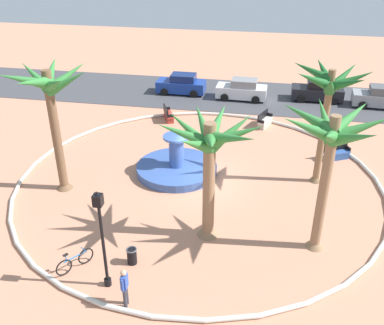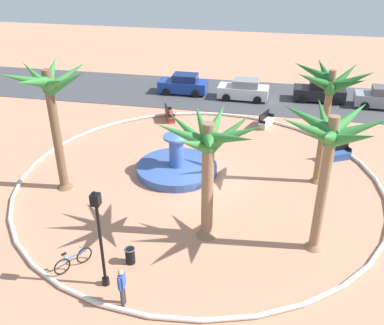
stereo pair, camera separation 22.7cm
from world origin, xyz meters
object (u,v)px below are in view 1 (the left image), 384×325
(bench_east, at_px, (336,154))
(lamppost, at_px, (102,233))
(bench_west, at_px, (168,116))
(parked_car_third, at_px, (318,91))
(person_cyclist_helmet, at_px, (125,286))
(parked_car_leftmost, at_px, (182,84))
(fountain, at_px, (177,167))
(palm_tree_near_fountain, at_px, (331,144))
(palm_tree_far_side, at_px, (50,97))
(palm_tree_mid_plaza, at_px, (330,90))
(trash_bin, at_px, (132,256))
(parked_car_rightmost, at_px, (380,97))
(parked_car_second, at_px, (242,90))
(palm_tree_by_curb, at_px, (210,148))
(bench_north, at_px, (265,121))
(bicycle_red_frame, at_px, (75,261))

(bench_east, relative_size, lamppost, 0.38)
(bench_west, relative_size, parked_car_third, 0.42)
(person_cyclist_helmet, bearing_deg, parked_car_leftmost, 96.85)
(fountain, bearing_deg, lamppost, -94.50)
(palm_tree_near_fountain, relative_size, lamppost, 1.49)
(palm_tree_far_side, xyz_separation_m, bench_east, (14.56, 6.15, -4.77))
(fountain, xyz_separation_m, palm_tree_mid_plaza, (7.71, 0.46, 4.87))
(bench_west, distance_m, trash_bin, 15.32)
(palm_tree_far_side, relative_size, trash_bin, 9.19)
(palm_tree_far_side, xyz_separation_m, parked_car_rightmost, (18.71, 15.75, -4.34))
(palm_tree_far_side, xyz_separation_m, person_cyclist_helmet, (5.81, -7.25, -4.18))
(bench_west, bearing_deg, bench_east, -19.63)
(person_cyclist_helmet, bearing_deg, palm_tree_near_fountain, 34.19)
(trash_bin, relative_size, parked_car_second, 0.18)
(fountain, height_order, palm_tree_mid_plaza, palm_tree_mid_plaza)
(palm_tree_by_curb, relative_size, palm_tree_mid_plaza, 0.88)
(lamppost, height_order, parked_car_leftmost, lamppost)
(lamppost, distance_m, parked_car_third, 24.64)
(palm_tree_near_fountain, relative_size, palm_tree_by_curb, 1.12)
(parked_car_second, distance_m, parked_car_rightmost, 10.62)
(bench_west, relative_size, parked_car_leftmost, 0.42)
(palm_tree_near_fountain, xyz_separation_m, bench_north, (-2.64, 12.87, -4.61))
(bicycle_red_frame, bearing_deg, palm_tree_near_fountain, 18.65)
(bicycle_red_frame, height_order, person_cyclist_helmet, person_cyclist_helmet)
(bench_east, height_order, parked_car_rightmost, parked_car_rightmost)
(trash_bin, xyz_separation_m, parked_car_third, (8.75, 21.37, 0.39))
(bicycle_red_frame, height_order, parked_car_rightmost, parked_car_rightmost)
(bench_west, height_order, parked_car_rightmost, parked_car_rightmost)
(bench_west, xyz_separation_m, parked_car_third, (10.81, 6.19, 0.43))
(palm_tree_by_curb, relative_size, trash_bin, 7.86)
(palm_tree_far_side, bearing_deg, parked_car_rightmost, 40.10)
(palm_tree_by_curb, distance_m, trash_bin, 5.45)
(palm_tree_mid_plaza, xyz_separation_m, parked_car_second, (-5.12, 12.32, -4.41))
(bench_east, xyz_separation_m, parked_car_leftmost, (-11.55, 9.87, 0.43))
(bench_north, bearing_deg, person_cyclist_helmet, -103.82)
(bench_west, height_order, person_cyclist_helmet, person_cyclist_helmet)
(parked_car_second, bearing_deg, fountain, -101.44)
(bench_west, bearing_deg, parked_car_leftmost, 92.47)
(palm_tree_far_side, xyz_separation_m, bicycle_red_frame, (3.17, -5.76, -4.74))
(palm_tree_mid_plaza, bearing_deg, palm_tree_far_side, -166.19)
(palm_tree_mid_plaza, relative_size, parked_car_third, 1.63)
(palm_tree_mid_plaza, distance_m, bench_north, 9.13)
(lamppost, xyz_separation_m, parked_car_third, (9.30, 22.76, -1.73))
(fountain, relative_size, parked_car_third, 1.13)
(palm_tree_near_fountain, xyz_separation_m, bench_west, (-9.52, 12.69, -4.61))
(palm_tree_far_side, distance_m, bench_west, 11.71)
(bench_west, bearing_deg, bicycle_red_frame, -90.34)
(palm_tree_far_side, distance_m, parked_car_third, 22.02)
(fountain, xyz_separation_m, palm_tree_far_side, (-5.50, -2.78, 4.80))
(bench_north, xyz_separation_m, bicycle_red_frame, (-6.97, -16.11, 0.04))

